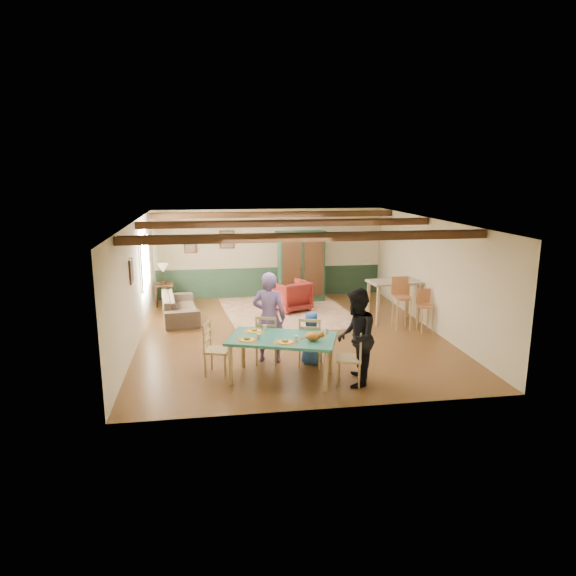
{
  "coord_description": "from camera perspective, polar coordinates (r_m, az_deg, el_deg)",
  "views": [
    {
      "loc": [
        -1.84,
        -11.56,
        3.77
      ],
      "look_at": [
        -0.06,
        -0.06,
        1.15
      ],
      "focal_mm": 32.0,
      "sensor_mm": 36.0,
      "label": 1
    }
  ],
  "objects": [
    {
      "name": "place_setting_near_center",
      "position": [
        9.18,
        -0.32,
        -5.76
      ],
      "size": [
        0.51,
        0.45,
        0.11
      ],
      "primitive_type": null,
      "rotation": [
        0.0,
        0.0,
        -0.33
      ],
      "color": "yellow",
      "rests_on": "dining_table"
    },
    {
      "name": "counter_table",
      "position": [
        13.47,
        11.61,
        -1.45
      ],
      "size": [
        1.37,
        0.89,
        1.08
      ],
      "primitive_type": null,
      "rotation": [
        0.0,
        0.0,
        0.1
      ],
      "color": "beige",
      "rests_on": "floor"
    },
    {
      "name": "wall_right",
      "position": [
        12.96,
        15.71,
        1.45
      ],
      "size": [
        0.02,
        8.0,
        2.7
      ],
      "primitive_type": "cube",
      "color": "beige",
      "rests_on": "floor"
    },
    {
      "name": "armchair",
      "position": [
        14.28,
        0.33,
        -0.86
      ],
      "size": [
        1.21,
        1.22,
        0.85
      ],
      "primitive_type": "imported",
      "rotation": [
        0.0,
        0.0,
        -2.72
      ],
      "color": "#551111",
      "rests_on": "floor"
    },
    {
      "name": "floor",
      "position": [
        12.3,
        0.22,
        -5.16
      ],
      "size": [
        8.0,
        8.0,
        0.0
      ],
      "primitive_type": "plane",
      "color": "#553318",
      "rests_on": "ground"
    },
    {
      "name": "person_child",
      "position": [
        10.3,
        2.61,
        -5.59
      ],
      "size": [
        0.61,
        0.5,
        1.08
      ],
      "primitive_type": "imported",
      "rotation": [
        0.0,
        0.0,
        2.81
      ],
      "color": "#27509E",
      "rests_on": "floor"
    },
    {
      "name": "bar_stool_left",
      "position": [
        12.86,
        12.53,
        -1.71
      ],
      "size": [
        0.47,
        0.51,
        1.28
      ],
      "primitive_type": null,
      "rotation": [
        0.0,
        0.0,
        -0.03
      ],
      "color": "#C77F4D",
      "rests_on": "floor"
    },
    {
      "name": "place_setting_far_right",
      "position": [
        9.62,
        3.12,
        -4.91
      ],
      "size": [
        0.51,
        0.45,
        0.11
      ],
      "primitive_type": null,
      "rotation": [
        0.0,
        0.0,
        -0.33
      ],
      "color": "yellow",
      "rests_on": "dining_table"
    },
    {
      "name": "picture_left_wall",
      "position": [
        11.26,
        -16.99,
        1.8
      ],
      "size": [
        0.04,
        0.42,
        0.52
      ],
      "primitive_type": null,
      "color": "gray",
      "rests_on": "wall_left"
    },
    {
      "name": "picture_back_b",
      "position": [
        15.68,
        -10.81,
        4.69
      ],
      "size": [
        0.38,
        0.04,
        0.48
      ],
      "primitive_type": null,
      "color": "gray",
      "rests_on": "wall_back"
    },
    {
      "name": "area_rug",
      "position": [
        14.25,
        -0.12,
        -2.63
      ],
      "size": [
        3.74,
        4.29,
        0.01
      ],
      "primitive_type": "cube",
      "rotation": [
        0.0,
        0.0,
        0.11
      ],
      "color": "beige",
      "rests_on": "floor"
    },
    {
      "name": "dining_chair_end_left",
      "position": [
        9.86,
        -7.81,
        -6.72
      ],
      "size": [
        0.6,
        0.58,
        1.02
      ],
      "primitive_type": null,
      "rotation": [
        0.0,
        0.0,
        1.24
      ],
      "color": "tan",
      "rests_on": "floor"
    },
    {
      "name": "dining_chair_end_right",
      "position": [
        9.42,
        6.82,
        -7.62
      ],
      "size": [
        0.6,
        0.58,
        1.02
      ],
      "primitive_type": null,
      "rotation": [
        0.0,
        0.0,
        -1.9
      ],
      "color": "tan",
      "rests_on": "floor"
    },
    {
      "name": "place_setting_far_left",
      "position": [
        9.82,
        -3.78,
        -4.54
      ],
      "size": [
        0.51,
        0.45,
        0.11
      ],
      "primitive_type": null,
      "rotation": [
        0.0,
        0.0,
        -0.33
      ],
      "color": "yellow",
      "rests_on": "dining_table"
    },
    {
      "name": "sofa",
      "position": [
        13.84,
        -11.92,
        -2.02
      ],
      "size": [
        1.11,
        2.29,
        0.64
      ],
      "primitive_type": "imported",
      "rotation": [
        0.0,
        0.0,
        1.68
      ],
      "color": "#3E3227",
      "rests_on": "floor"
    },
    {
      "name": "dining_chair_far_right",
      "position": [
        10.22,
        2.54,
        -5.9
      ],
      "size": [
        0.58,
        0.6,
        1.02
      ],
      "primitive_type": null,
      "rotation": [
        0.0,
        0.0,
        2.81
      ],
      "color": "tan",
      "rests_on": "floor"
    },
    {
      "name": "table_lamp",
      "position": [
        15.15,
        -13.7,
        1.55
      ],
      "size": [
        0.33,
        0.33,
        0.59
      ],
      "primitive_type": null,
      "rotation": [
        0.0,
        0.0,
        -0.01
      ],
      "color": "beige",
      "rests_on": "end_table"
    },
    {
      "name": "place_setting_near_left",
      "position": [
        9.33,
        -4.58,
        -5.5
      ],
      "size": [
        0.51,
        0.45,
        0.11
      ],
      "primitive_type": null,
      "rotation": [
        0.0,
        0.0,
        -0.33
      ],
      "color": "yellow",
      "rests_on": "dining_table"
    },
    {
      "name": "ceiling",
      "position": [
        11.75,
        0.24,
        7.47
      ],
      "size": [
        7.0,
        8.0,
        0.02
      ],
      "primitive_type": "cube",
      "color": "silver",
      "rests_on": "wall_back"
    },
    {
      "name": "ceiling_beam_mid",
      "position": [
        12.15,
        -0.06,
        7.21
      ],
      "size": [
        6.95,
        0.16,
        0.16
      ],
      "primitive_type": "cube",
      "color": "#341D0E",
      "rests_on": "ceiling"
    },
    {
      "name": "wall_back",
      "position": [
        15.85,
        -2.04,
        3.9
      ],
      "size": [
        7.0,
        0.02,
        2.7
      ],
      "primitive_type": "cube",
      "color": "beige",
      "rests_on": "floor"
    },
    {
      "name": "ceiling_beam_back",
      "position": [
        14.72,
        -1.61,
        8.16
      ],
      "size": [
        6.95,
        0.16,
        0.16
      ],
      "primitive_type": "cube",
      "color": "#341D0E",
      "rests_on": "ceiling"
    },
    {
      "name": "picture_back_a",
      "position": [
        15.66,
        -6.79,
        5.37
      ],
      "size": [
        0.45,
        0.04,
        0.55
      ],
      "primitive_type": null,
      "color": "gray",
      "rests_on": "wall_back"
    },
    {
      "name": "cat",
      "position": [
        9.25,
        2.83,
        -5.36
      ],
      "size": [
        0.42,
        0.27,
        0.19
      ],
      "primitive_type": null,
      "rotation": [
        0.0,
        0.0,
        -0.33
      ],
      "color": "#C46822",
      "rests_on": "dining_table"
    },
    {
      "name": "wainscot_back",
      "position": [
        16.0,
        -2.01,
        0.7
      ],
      "size": [
        6.95,
        0.03,
        0.9
      ],
      "primitive_type": "cube",
      "color": "#1D3524",
      "rests_on": "floor"
    },
    {
      "name": "ceiling_beam_front",
      "position": [
        9.51,
        2.42,
        5.68
      ],
      "size": [
        6.95,
        0.16,
        0.16
      ],
      "primitive_type": "cube",
      "color": "#341D0E",
      "rests_on": "ceiling"
    },
    {
      "name": "armoire",
      "position": [
        15.28,
        1.47,
        2.41
      ],
      "size": [
        1.49,
        0.62,
        2.09
      ],
      "primitive_type": "cube",
      "rotation": [
        0.0,
        0.0,
        0.02
      ],
      "color": "#173926",
      "rests_on": "floor"
    },
    {
      "name": "end_table",
      "position": [
        15.28,
        -13.58,
        -0.72
      ],
      "size": [
        0.57,
        0.57,
        0.64
      ],
      "primitive_type": null,
      "rotation": [
        0.0,
        0.0,
        0.09
      ],
      "color": "#341D0E",
      "rests_on": "floor"
    },
    {
      "name": "window_left",
      "position": [
        13.54,
        -15.62,
        2.78
      ],
      "size": [
        0.06,
        1.6,
        1.3
      ],
      "primitive_type": null,
      "color": "white",
      "rests_on": "wall_left"
    },
    {
      "name": "dining_chair_far_left",
      "position": [
        10.37,
        -2.21,
        -5.63
      ],
      "size": [
        0.58,
        0.6,
        1.02
      ],
      "primitive_type": null,
      "rotation": [
        0.0,
        0.0,
        2.81
      ],
      "color": "tan",
      "rests_on": "floor"
    },
    {
      "name": "bar_stool_right",
      "position": [
        12.83,
        15.03,
        -2.47
      ],
      "size": [
        0.36,
        0.4,
        1.02
      ],
      "primitive_type": null,
      "rotation": [
        0.0,
        0.0,
        0.0
      ],
      "color": "#C77F4D",
      "rests_on": "floor"
    },
    {
      "name": "person_woman",
      "position": [
        9.3,
        7.55,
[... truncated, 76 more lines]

